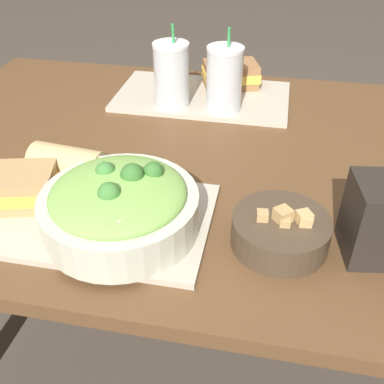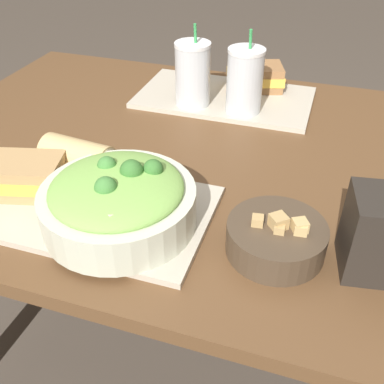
% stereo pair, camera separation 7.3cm
% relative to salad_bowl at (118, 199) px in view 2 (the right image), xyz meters
% --- Properties ---
extents(ground_plane, '(12.00, 12.00, 0.00)m').
position_rel_salad_bowl_xyz_m(ground_plane, '(0.09, 0.29, -0.79)').
color(ground_plane, '#4C4238').
extents(dining_table, '(1.41, 0.92, 0.73)m').
position_rel_salad_bowl_xyz_m(dining_table, '(0.09, 0.29, -0.15)').
color(dining_table, brown).
rests_on(dining_table, ground_plane).
extents(tray_near, '(0.45, 0.26, 0.01)m').
position_rel_salad_bowl_xyz_m(tray_near, '(-0.08, 0.02, -0.05)').
color(tray_near, '#BCB29E').
rests_on(tray_near, dining_table).
extents(tray_far, '(0.45, 0.26, 0.01)m').
position_rel_salad_bowl_xyz_m(tray_far, '(0.04, 0.56, -0.05)').
color(tray_far, '#BCB29E').
rests_on(tray_far, dining_table).
extents(salad_bowl, '(0.26, 0.26, 0.11)m').
position_rel_salad_bowl_xyz_m(salad_bowl, '(0.00, 0.00, 0.00)').
color(salad_bowl, beige).
rests_on(salad_bowl, tray_near).
extents(soup_bowl, '(0.16, 0.16, 0.07)m').
position_rel_salad_bowl_xyz_m(soup_bowl, '(0.26, 0.02, -0.03)').
color(soup_bowl, '#473828').
rests_on(soup_bowl, dining_table).
extents(sandwich_near, '(0.17, 0.13, 0.06)m').
position_rel_salad_bowl_xyz_m(sandwich_near, '(-0.21, 0.03, -0.02)').
color(sandwich_near, tan).
rests_on(sandwich_near, tray_near).
extents(baguette_near, '(0.14, 0.09, 0.07)m').
position_rel_salad_bowl_xyz_m(baguette_near, '(-0.14, 0.11, -0.01)').
color(baguette_near, tan).
rests_on(baguette_near, tray_near).
extents(sandwich_far, '(0.17, 0.14, 0.06)m').
position_rel_salad_bowl_xyz_m(sandwich_far, '(0.10, 0.63, -0.02)').
color(sandwich_far, olive).
rests_on(sandwich_far, tray_far).
extents(drink_cup_dark, '(0.09, 0.09, 0.20)m').
position_rel_salad_bowl_xyz_m(drink_cup_dark, '(-0.03, 0.48, 0.03)').
color(drink_cup_dark, silver).
rests_on(drink_cup_dark, tray_far).
extents(drink_cup_red, '(0.09, 0.09, 0.20)m').
position_rel_salad_bowl_xyz_m(drink_cup_red, '(0.10, 0.48, 0.03)').
color(drink_cup_red, silver).
rests_on(drink_cup_red, tray_far).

